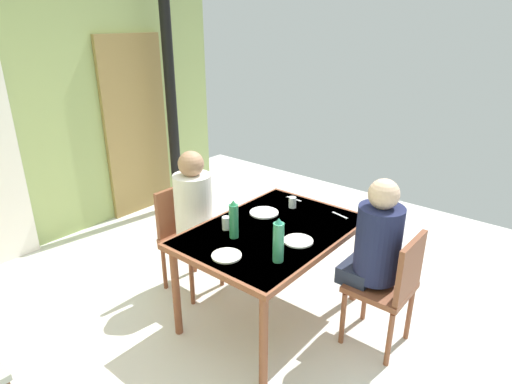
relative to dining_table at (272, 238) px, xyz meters
name	(u,v)px	position (x,y,z in m)	size (l,w,h in m)	color
ground_plane	(233,338)	(-0.39, 0.05, -0.67)	(6.43, 6.43, 0.00)	silver
wall_back	(35,106)	(-0.39, 2.52, 0.71)	(4.37, 0.10, 2.76)	#98AC66
door_wooden	(136,127)	(0.65, 2.44, 0.33)	(0.80, 0.05, 2.00)	olive
stove_pipe_column	(171,92)	(0.96, 2.17, 0.71)	(0.12, 0.12, 2.76)	black
dining_table	(272,238)	(0.00, 0.00, 0.00)	(1.32, 0.93, 0.74)	brown
chair_near_diner	(391,285)	(0.24, -0.82, -0.17)	(0.40, 0.40, 0.87)	brown
chair_far_diner	(185,232)	(-0.12, 0.82, -0.17)	(0.40, 0.40, 0.87)	brown
person_near_diner	(376,241)	(0.24, -0.68, 0.11)	(0.30, 0.37, 0.77)	#242B40
person_far_diner	(195,205)	(-0.12, 0.68, 0.11)	(0.30, 0.37, 0.77)	white
water_bottle_green_near	(234,220)	(-0.26, 0.13, 0.20)	(0.06, 0.06, 0.28)	#2B7C51
water_bottle_green_far	(278,241)	(-0.32, -0.29, 0.21)	(0.07, 0.07, 0.29)	#389169
dinner_plate_near_left	(298,241)	(-0.03, -0.25, 0.08)	(0.20, 0.20, 0.01)	white
dinner_plate_near_right	(264,213)	(0.18, 0.21, 0.08)	(0.22, 0.22, 0.01)	white
dinner_plate_far_center	(227,256)	(-0.49, -0.01, 0.08)	(0.19, 0.19, 0.01)	white
drinking_glass_by_near_diner	(226,223)	(-0.21, 0.26, 0.12)	(0.06, 0.06, 0.09)	silver
drinking_glass_by_far_diner	(292,202)	(0.41, 0.11, 0.12)	(0.06, 0.06, 0.09)	silver
cutlery_knife_near	(340,215)	(0.52, -0.26, 0.08)	(0.15, 0.02, 0.00)	silver
cutlery_fork_near	(294,199)	(0.56, 0.20, 0.08)	(0.15, 0.02, 0.00)	silver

